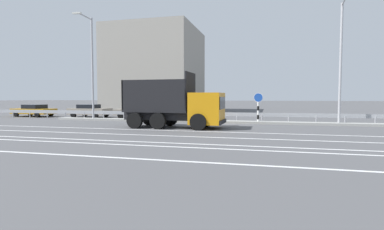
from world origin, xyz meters
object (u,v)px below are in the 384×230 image
parked_car_0 (34,110)px  parked_car_3 (191,112)px  median_road_sign (258,108)px  dump_truck (185,109)px  street_lamp_1 (341,57)px  parked_car_2 (137,111)px  street_lamp_0 (91,63)px  parked_car_1 (90,111)px

parked_car_0 → parked_car_3: bearing=-84.2°
median_road_sign → parked_car_0: 23.51m
dump_truck → street_lamp_1: 11.84m
parked_car_2 → parked_car_3: bearing=-97.4°
dump_truck → street_lamp_0: 11.13m
street_lamp_0 → parked_car_2: size_ratio=2.03×
parked_car_0 → parked_car_3: parked_car_3 is taller
street_lamp_0 → street_lamp_1: bearing=0.6°
street_lamp_1 → parked_car_3: 13.14m
parked_car_3 → dump_truck: bearing=14.3°
parked_car_3 → street_lamp_0: bearing=-62.8°
street_lamp_0 → parked_car_3: 9.83m
parked_car_3 → street_lamp_1: bearing=76.8°
median_road_sign → parked_car_2: (-11.74, 3.52, -0.50)m
parked_car_1 → parked_car_2: size_ratio=0.97×
street_lamp_0 → street_lamp_1: 20.02m
parked_car_2 → parked_car_3: 5.53m
street_lamp_0 → parked_car_1: bearing=125.7°
street_lamp_1 → parked_car_3: size_ratio=2.19×
dump_truck → parked_car_1: bearing=-121.9°
median_road_sign → parked_car_2: bearing=163.3°
street_lamp_1 → parked_car_2: 18.35m
street_lamp_0 → parked_car_0: street_lamp_0 is taller
street_lamp_0 → parked_car_2: 6.30m
street_lamp_0 → parked_car_3: bearing=24.3°
dump_truck → median_road_sign: (4.64, 4.49, -0.03)m
median_road_sign → parked_car_1: median_road_sign is taller
parked_car_0 → parked_car_1: parked_car_1 is taller
dump_truck → street_lamp_1: size_ratio=0.77×
median_road_sign → parked_car_3: bearing=152.1°
parked_car_0 → parked_car_1: (6.40, 0.45, 0.02)m
street_lamp_0 → dump_truck: bearing=-23.2°
median_road_sign → parked_car_0: median_road_sign is taller
median_road_sign → parked_car_3: median_road_sign is taller
parked_car_2 → dump_truck: bearing=-143.4°
parked_car_2 → parked_car_3: parked_car_2 is taller
parked_car_3 → parked_car_0: bearing=-85.8°
parked_car_1 → parked_car_2: parked_car_2 is taller
parked_car_2 → parked_car_3: (5.52, -0.23, -0.03)m
median_road_sign → street_lamp_1: bearing=-1.5°
median_road_sign → street_lamp_1: (5.75, -0.15, 3.68)m
dump_truck → street_lamp_0: (-9.63, 4.13, 3.74)m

